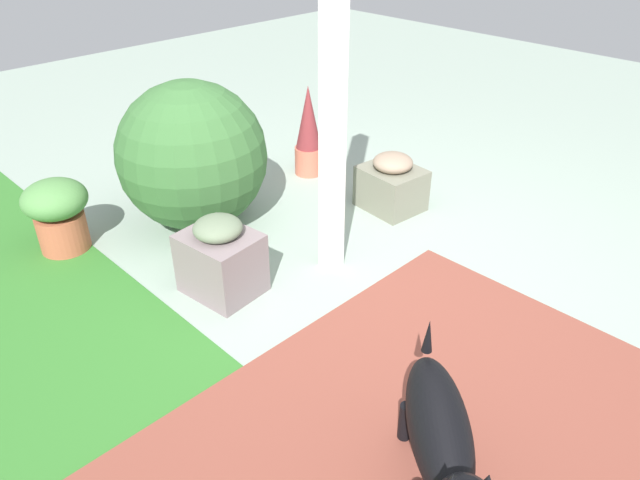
{
  "coord_description": "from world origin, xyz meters",
  "views": [
    {
      "loc": [
        -1.82,
        2.22,
        2.0
      ],
      "look_at": [
        0.15,
        0.27,
        0.3
      ],
      "focal_mm": 33.26,
      "sensor_mm": 36.0,
      "label": 1
    }
  ],
  "objects_px": {
    "dog": "(441,437)",
    "stone_planter_nearest": "(391,184)",
    "terracotta_pot_spiky": "(308,133)",
    "stone_planter_far": "(221,258)",
    "porch_pillar": "(333,104)",
    "round_shrub": "(192,156)",
    "terracotta_pot_broad": "(58,212)"
  },
  "relations": [
    {
      "from": "stone_planter_nearest",
      "to": "stone_planter_far",
      "type": "distance_m",
      "value": 1.44
    },
    {
      "from": "stone_planter_far",
      "to": "round_shrub",
      "type": "xyz_separation_m",
      "value": [
        0.75,
        -0.36,
        0.27
      ]
    },
    {
      "from": "terracotta_pot_spiky",
      "to": "terracotta_pot_broad",
      "type": "bearing_deg",
      "value": 81.78
    },
    {
      "from": "stone_planter_far",
      "to": "terracotta_pot_broad",
      "type": "xyz_separation_m",
      "value": [
        1.06,
        0.44,
        0.05
      ]
    },
    {
      "from": "porch_pillar",
      "to": "stone_planter_far",
      "type": "distance_m",
      "value": 1.03
    },
    {
      "from": "round_shrub",
      "to": "porch_pillar",
      "type": "bearing_deg",
      "value": -165.76
    },
    {
      "from": "porch_pillar",
      "to": "dog",
      "type": "bearing_deg",
      "value": 148.17
    },
    {
      "from": "porch_pillar",
      "to": "round_shrub",
      "type": "bearing_deg",
      "value": 14.24
    },
    {
      "from": "stone_planter_nearest",
      "to": "dog",
      "type": "distance_m",
      "value": 2.31
    },
    {
      "from": "stone_planter_nearest",
      "to": "stone_planter_far",
      "type": "xyz_separation_m",
      "value": [
        0.03,
        1.44,
        0.03
      ]
    },
    {
      "from": "stone_planter_far",
      "to": "terracotta_pot_spiky",
      "type": "distance_m",
      "value": 1.64
    },
    {
      "from": "round_shrub",
      "to": "terracotta_pot_broad",
      "type": "distance_m",
      "value": 0.88
    },
    {
      "from": "round_shrub",
      "to": "terracotta_pot_spiky",
      "type": "xyz_separation_m",
      "value": [
        0.04,
        -1.07,
        -0.15
      ]
    },
    {
      "from": "porch_pillar",
      "to": "dog",
      "type": "relative_size",
      "value": 2.93
    },
    {
      "from": "round_shrub",
      "to": "terracotta_pot_spiky",
      "type": "distance_m",
      "value": 1.08
    },
    {
      "from": "stone_planter_nearest",
      "to": "stone_planter_far",
      "type": "height_order",
      "value": "stone_planter_far"
    },
    {
      "from": "stone_planter_nearest",
      "to": "dog",
      "type": "xyz_separation_m",
      "value": [
        -1.59,
        1.67,
        0.14
      ]
    },
    {
      "from": "porch_pillar",
      "to": "round_shrub",
      "type": "height_order",
      "value": "porch_pillar"
    },
    {
      "from": "dog",
      "to": "stone_planter_nearest",
      "type": "bearing_deg",
      "value": -46.48
    },
    {
      "from": "porch_pillar",
      "to": "round_shrub",
      "type": "xyz_separation_m",
      "value": [
        1.0,
        0.25,
        -0.52
      ]
    },
    {
      "from": "porch_pillar",
      "to": "terracotta_pot_broad",
      "type": "bearing_deg",
      "value": 38.79
    },
    {
      "from": "terracotta_pot_broad",
      "to": "terracotta_pot_spiky",
      "type": "relative_size",
      "value": 0.66
    },
    {
      "from": "stone_planter_nearest",
      "to": "terracotta_pot_broad",
      "type": "distance_m",
      "value": 2.17
    },
    {
      "from": "terracotta_pot_spiky",
      "to": "dog",
      "type": "xyz_separation_m",
      "value": [
        -2.41,
        1.66,
        -0.01
      ]
    },
    {
      "from": "porch_pillar",
      "to": "round_shrub",
      "type": "relative_size",
      "value": 2.08
    },
    {
      "from": "stone_planter_far",
      "to": "terracotta_pot_broad",
      "type": "relative_size",
      "value": 1.0
    },
    {
      "from": "stone_planter_nearest",
      "to": "stone_planter_far",
      "type": "bearing_deg",
      "value": 88.78
    },
    {
      "from": "dog",
      "to": "terracotta_pot_spiky",
      "type": "bearing_deg",
      "value": -34.6
    },
    {
      "from": "porch_pillar",
      "to": "dog",
      "type": "height_order",
      "value": "porch_pillar"
    },
    {
      "from": "porch_pillar",
      "to": "dog",
      "type": "xyz_separation_m",
      "value": [
        -1.37,
        0.85,
        -0.68
      ]
    },
    {
      "from": "stone_planter_far",
      "to": "dog",
      "type": "distance_m",
      "value": 1.64
    },
    {
      "from": "terracotta_pot_spiky",
      "to": "porch_pillar",
      "type": "bearing_deg",
      "value": 142.02
    }
  ]
}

